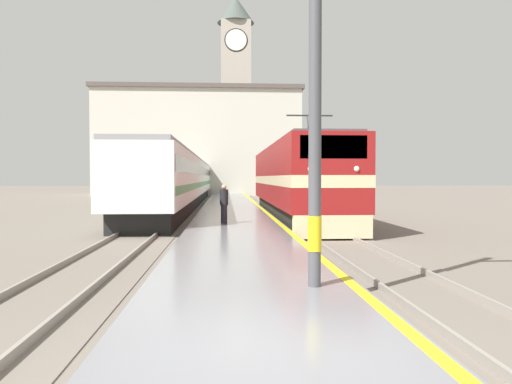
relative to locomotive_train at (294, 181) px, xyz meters
The scene contains 10 objects.
ground_plane 9.73m from the locomotive_train, 109.92° to the left, with size 200.00×200.00×0.00m, color #70665B.
platform 5.44m from the locomotive_train, 129.37° to the left, with size 3.78×140.00×0.34m.
rail_track_near 4.43m from the locomotive_train, 90.00° to the left, with size 2.83×140.00×0.16m.
rail_track_far 8.24m from the locomotive_train, 150.39° to the left, with size 2.83×140.00×0.16m.
locomotive_train is the anchor object (origin of this frame).
passenger_train 14.26m from the locomotive_train, 119.18° to the left, with size 2.92×42.44×3.73m.
catenary_mast 18.46m from the locomotive_train, 96.49° to the right, with size 2.49×0.24×7.58m.
person_on_platform 7.56m from the locomotive_train, 119.88° to the right, with size 0.34×0.34×1.58m.
clock_tower 49.12m from the locomotive_train, 92.52° to the left, with size 5.39×5.39×28.72m.
station_building 38.76m from the locomotive_train, 100.45° to the left, with size 25.72×10.12×13.38m.
Camera 1 is at (-0.46, -5.52, 2.19)m, focal length 35.00 mm.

